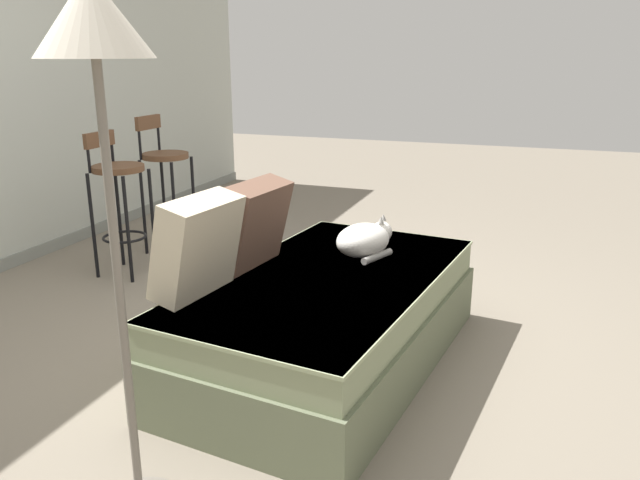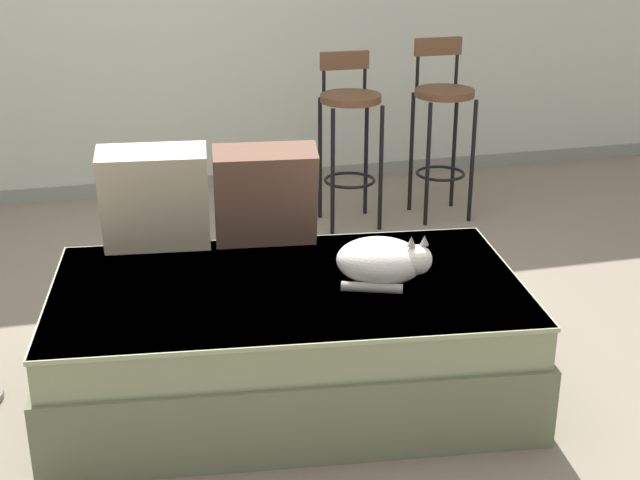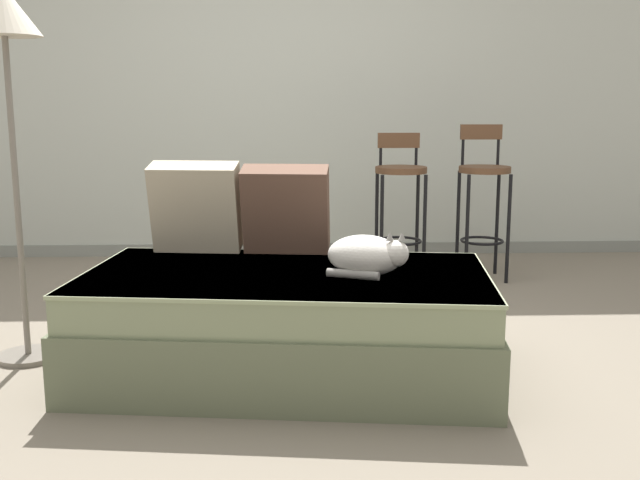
% 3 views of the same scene
% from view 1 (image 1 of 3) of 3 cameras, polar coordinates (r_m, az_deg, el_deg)
% --- Properties ---
extents(ground_plane, '(16.00, 16.00, 0.00)m').
position_cam_1_polar(ground_plane, '(3.29, -5.90, -9.89)').
color(ground_plane, slate).
rests_on(ground_plane, ground).
extents(couch, '(1.86, 1.18, 0.46)m').
position_cam_1_polar(couch, '(3.05, 0.81, -7.18)').
color(couch, '#636B50').
rests_on(couch, ground).
extents(throw_pillow_corner, '(0.44, 0.29, 0.44)m').
position_cam_1_polar(throw_pillow_corner, '(2.71, -11.13, -0.56)').
color(throw_pillow_corner, beige).
rests_on(throw_pillow_corner, couch).
extents(throw_pillow_middle, '(0.43, 0.29, 0.43)m').
position_cam_1_polar(throw_pillow_middle, '(3.05, -6.11, 1.51)').
color(throw_pillow_middle, brown).
rests_on(throw_pillow_middle, couch).
extents(cat, '(0.39, 0.34, 0.20)m').
position_cam_1_polar(cat, '(3.23, 4.14, 0.04)').
color(cat, white).
rests_on(cat, couch).
extents(bar_stool_near_window, '(0.34, 0.34, 0.97)m').
position_cam_1_polar(bar_stool_near_window, '(4.40, -17.97, 4.53)').
color(bar_stool_near_window, black).
rests_on(bar_stool_near_window, ground).
extents(bar_stool_by_doorway, '(0.34, 0.34, 1.03)m').
position_cam_1_polar(bar_stool_by_doorway, '(4.84, -14.00, 6.01)').
color(bar_stool_by_doorway, black).
rests_on(bar_stool_by_doorway, ground).
extents(floor_lamp, '(0.32, 0.32, 1.68)m').
position_cam_1_polar(floor_lamp, '(1.84, -19.65, 14.06)').
color(floor_lamp, slate).
rests_on(floor_lamp, ground).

